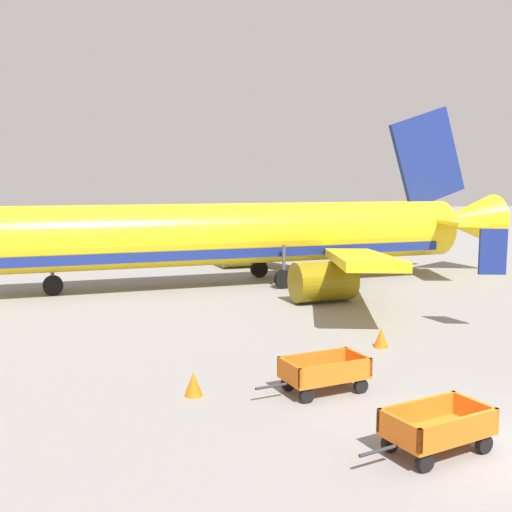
# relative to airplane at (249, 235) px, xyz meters

# --- Properties ---
(ground_plane) EXTENTS (220.00, 220.00, 0.00)m
(ground_plane) POSITION_rel_airplane_xyz_m (-3.67, -23.51, -3.05)
(ground_plane) COLOR gray
(airplane) EXTENTS (37.66, 30.23, 11.34)m
(airplane) POSITION_rel_airplane_xyz_m (0.00, 0.00, 0.00)
(airplane) COLOR yellow
(airplane) RESTS_ON ground
(baggage_cart_second_in_row) EXTENTS (3.61, 1.66, 1.07)m
(baggage_cart_second_in_row) POSITION_rel_airplane_xyz_m (-4.79, -23.35, -2.45)
(baggage_cart_second_in_row) COLOR orange
(baggage_cart_second_in_row) RESTS_ON ground
(baggage_cart_third_in_row) EXTENTS (3.58, 1.50, 1.07)m
(baggage_cart_third_in_row) POSITION_rel_airplane_xyz_m (-5.21, -18.74, -2.45)
(baggage_cart_third_in_row) COLOR orange
(baggage_cart_third_in_row) RESTS_ON ground
(traffic_cone_near_plane) EXTENTS (0.55, 0.55, 0.73)m
(traffic_cone_near_plane) POSITION_rel_airplane_xyz_m (-8.94, -17.52, -2.69)
(traffic_cone_near_plane) COLOR orange
(traffic_cone_near_plane) RESTS_ON ground
(traffic_cone_mid_apron) EXTENTS (0.57, 0.57, 0.75)m
(traffic_cone_mid_apron) POSITION_rel_airplane_xyz_m (-0.77, -15.30, -2.68)
(traffic_cone_mid_apron) COLOR orange
(traffic_cone_mid_apron) RESTS_ON ground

